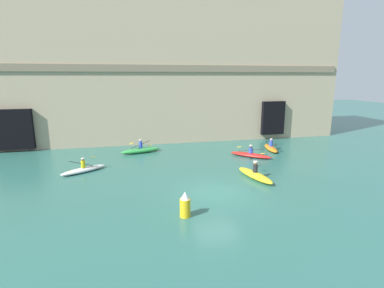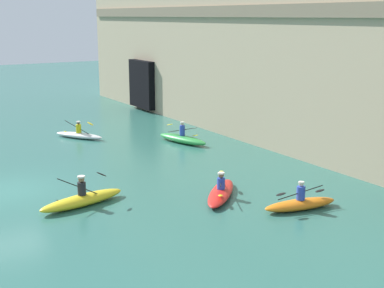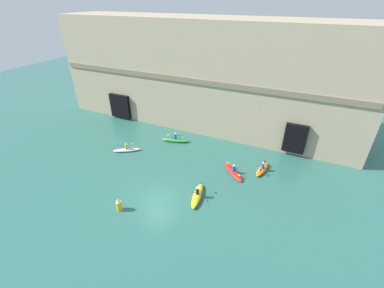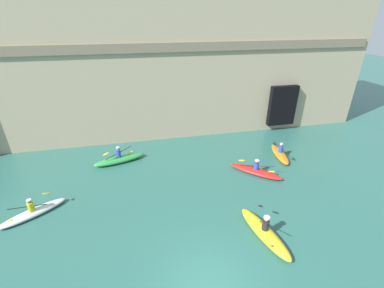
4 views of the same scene
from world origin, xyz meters
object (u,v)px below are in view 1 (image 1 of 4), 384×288
object	(u,v)px
kayak_yellow	(255,175)
marker_buoy	(185,205)
kayak_red	(251,155)
kayak_orange	(271,148)
kayak_white	(84,169)
kayak_green	(141,150)

from	to	relation	value
kayak_yellow	marker_buoy	world-z (taller)	kayak_yellow
kayak_red	kayak_orange	bearing A→B (deg)	76.85
kayak_white	kayak_green	xyz separation A→B (m)	(4.26, 4.62, 0.05)
kayak_white	kayak_orange	xyz separation A→B (m)	(15.86, 2.91, 0.03)
kayak_white	kayak_green	bearing A→B (deg)	-165.49
kayak_yellow	kayak_red	bearing A→B (deg)	-32.15
kayak_red	kayak_yellow	bearing A→B (deg)	-66.32
kayak_yellow	kayak_white	xyz separation A→B (m)	(-11.18, 3.93, -0.05)
kayak_orange	marker_buoy	xyz separation A→B (m)	(-10.28, -11.20, 0.36)
kayak_orange	marker_buoy	bearing A→B (deg)	-32.45
kayak_orange	marker_buoy	world-z (taller)	marker_buoy
kayak_white	kayak_green	size ratio (longest dim) A/B	0.87
kayak_red	kayak_green	xyz separation A→B (m)	(-8.86, 3.44, 0.05)
kayak_red	marker_buoy	size ratio (longest dim) A/B	2.47
kayak_green	kayak_orange	bearing A→B (deg)	156.33
kayak_white	kayak_orange	distance (m)	16.12
kayak_yellow	kayak_green	xyz separation A→B (m)	(-6.92, 8.54, -0.00)
kayak_orange	kayak_red	bearing A→B (deg)	-47.60
kayak_green	kayak_orange	world-z (taller)	kayak_green
marker_buoy	kayak_red	bearing A→B (deg)	51.48
kayak_yellow	marker_buoy	size ratio (longest dim) A/B	2.89
kayak_white	marker_buoy	world-z (taller)	marker_buoy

